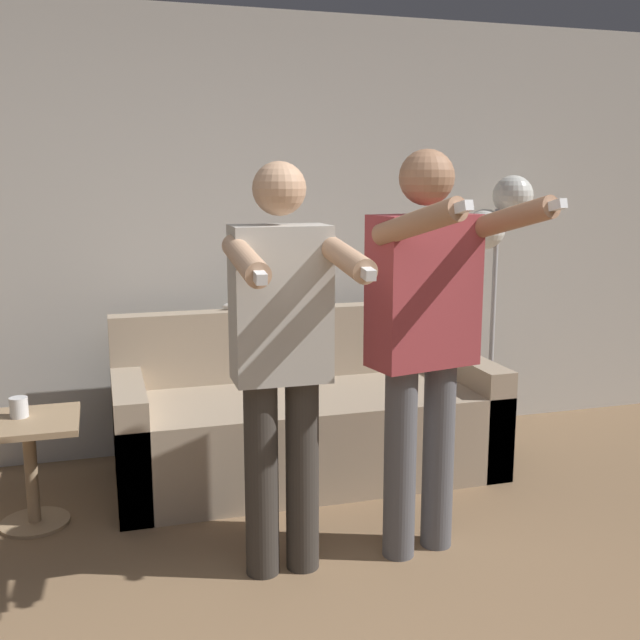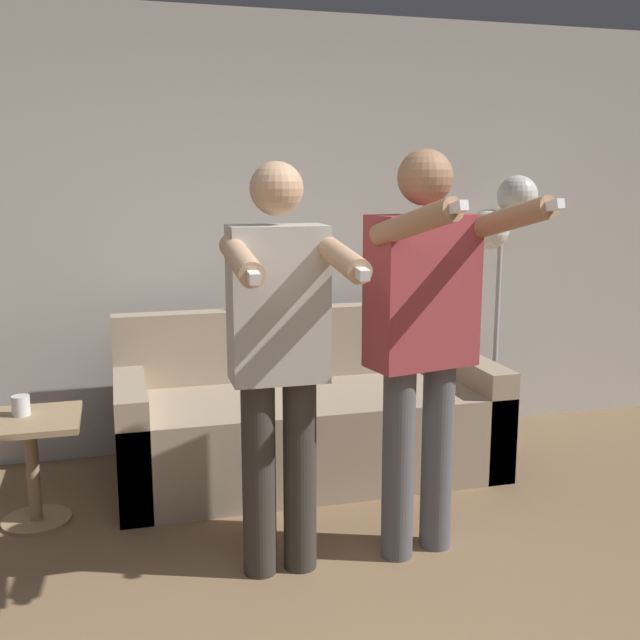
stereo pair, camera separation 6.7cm
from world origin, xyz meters
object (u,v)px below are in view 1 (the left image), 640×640
(couch, at_px, (307,422))
(person_left, at_px, (282,347))
(cat, at_px, (272,293))
(person_right, at_px, (425,325))
(side_table, at_px, (30,449))
(cup, at_px, (19,407))
(floor_lamp, at_px, (498,231))

(couch, relative_size, person_left, 1.23)
(cat, bearing_deg, person_right, -75.35)
(cat, bearing_deg, person_left, -101.29)
(couch, height_order, person_right, person_right)
(person_left, relative_size, cat, 3.57)
(side_table, bearing_deg, person_right, -24.80)
(person_left, bearing_deg, couch, 70.17)
(person_right, xyz_separation_m, cup, (-1.71, 0.82, -0.46))
(side_table, bearing_deg, couch, 10.25)
(person_left, distance_m, side_table, 1.43)
(couch, height_order, person_left, person_left)
(person_right, bearing_deg, floor_lamp, 38.67)
(person_left, height_order, person_right, person_right)
(side_table, relative_size, cup, 5.50)
(person_left, relative_size, person_right, 0.97)
(side_table, xyz_separation_m, cup, (-0.04, 0.05, 0.20))
(person_left, distance_m, person_right, 0.63)
(cat, bearing_deg, side_table, -156.21)
(floor_lamp, height_order, cup, floor_lamp)
(cup, bearing_deg, floor_lamp, 8.64)
(floor_lamp, bearing_deg, person_right, -129.87)
(couch, xyz_separation_m, person_right, (0.24, -1.03, 0.73))
(person_left, relative_size, side_table, 3.24)
(side_table, bearing_deg, person_left, -36.53)
(person_left, bearing_deg, cup, 143.49)
(person_right, distance_m, floor_lamp, 1.64)
(couch, relative_size, floor_lamp, 1.26)
(person_right, distance_m, cat, 1.40)
(person_right, height_order, cup, person_right)
(couch, xyz_separation_m, cat, (-0.12, 0.32, 0.69))
(floor_lamp, relative_size, side_table, 3.16)
(person_right, xyz_separation_m, side_table, (-1.67, 0.77, -0.65))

